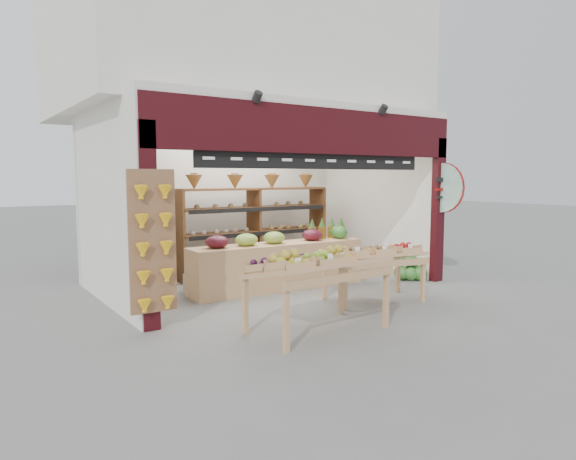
% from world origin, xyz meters
% --- Properties ---
extents(ground, '(60.00, 60.00, 0.00)m').
position_xyz_m(ground, '(0.00, 0.00, 0.00)').
color(ground, slate).
rests_on(ground, ground).
extents(shop_structure, '(6.36, 5.12, 5.40)m').
position_xyz_m(shop_structure, '(0.00, 1.61, 3.92)').
color(shop_structure, white).
rests_on(shop_structure, ground).
extents(banana_board, '(0.60, 0.15, 1.80)m').
position_xyz_m(banana_board, '(-2.73, -1.17, 1.12)').
color(banana_board, brown).
rests_on(banana_board, ground).
extents(gift_sign, '(0.04, 0.93, 0.92)m').
position_xyz_m(gift_sign, '(2.75, -1.15, 1.75)').
color(gift_sign, silver).
rests_on(gift_sign, ground).
extents(back_shelving, '(3.26, 0.53, 1.99)m').
position_xyz_m(back_shelving, '(0.31, 1.53, 1.18)').
color(back_shelving, brown).
rests_on(back_shelving, ground).
extents(refrigerator, '(0.70, 0.70, 1.67)m').
position_xyz_m(refrigerator, '(-2.08, 1.67, 0.84)').
color(refrigerator, silver).
rests_on(refrigerator, ground).
extents(cardboard_stack, '(0.96, 0.70, 0.59)m').
position_xyz_m(cardboard_stack, '(-1.13, 0.63, 0.22)').
color(cardboard_stack, beige).
rests_on(cardboard_stack, ground).
extents(mid_counter, '(3.24, 0.75, 1.02)m').
position_xyz_m(mid_counter, '(-0.08, 0.05, 0.44)').
color(mid_counter, tan).
rests_on(mid_counter, ground).
extents(display_table_left, '(1.77, 1.03, 1.09)m').
position_xyz_m(display_table_left, '(-1.13, -2.26, 0.85)').
color(display_table_left, tan).
rests_on(display_table_left, ground).
extents(display_table_right, '(1.63, 1.15, 0.96)m').
position_xyz_m(display_table_right, '(0.69, -1.52, 0.74)').
color(display_table_right, tan).
rests_on(display_table_right, ground).
extents(watermelon_pile, '(0.66, 0.63, 0.48)m').
position_xyz_m(watermelon_pile, '(2.48, -0.66, 0.18)').
color(watermelon_pile, '#1B521B').
rests_on(watermelon_pile, ground).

